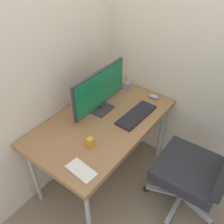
# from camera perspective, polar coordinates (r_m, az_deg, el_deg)

# --- Properties ---
(ground_plane) EXTENTS (8.00, 8.00, 0.00)m
(ground_plane) POSITION_cam_1_polar(r_m,az_deg,el_deg) (2.52, -1.84, -14.44)
(ground_plane) COLOR gray
(wall_back) EXTENTS (2.25, 0.04, 2.80)m
(wall_back) POSITION_cam_1_polar(r_m,az_deg,el_deg) (1.92, -12.63, 18.94)
(wall_back) COLOR beige
(wall_back) RESTS_ON ground_plane
(wall_side_right) EXTENTS (0.04, 1.73, 2.80)m
(wall_side_right) POSITION_cam_1_polar(r_m,az_deg,el_deg) (2.12, 12.44, 20.73)
(wall_side_right) COLOR beige
(wall_side_right) RESTS_ON ground_plane
(desk) EXTENTS (1.25, 0.73, 0.71)m
(desk) POSITION_cam_1_polar(r_m,az_deg,el_deg) (2.04, -2.21, -2.98)
(desk) COLOR #996B42
(desk) RESTS_ON ground_plane
(office_chair) EXTENTS (0.63, 0.66, 1.23)m
(office_chair) POSITION_cam_1_polar(r_m,az_deg,el_deg) (1.96, 21.88, -10.71)
(office_chair) COLOR black
(office_chair) RESTS_ON ground_plane
(monitor) EXTENTS (0.63, 0.16, 0.38)m
(monitor) POSITION_cam_1_polar(r_m,az_deg,el_deg) (2.02, -2.86, 5.23)
(monitor) COLOR #333338
(monitor) RESTS_ON desk
(keyboard) EXTENTS (0.42, 0.17, 0.02)m
(keyboard) POSITION_cam_1_polar(r_m,az_deg,el_deg) (2.06, 5.77, -0.68)
(keyboard) COLOR black
(keyboard) RESTS_ON desk
(mouse) EXTENTS (0.06, 0.11, 0.04)m
(mouse) POSITION_cam_1_polar(r_m,az_deg,el_deg) (2.29, 9.75, 3.66)
(mouse) COLOR #9EA0A5
(mouse) RESTS_ON desk
(pen_holder) EXTENTS (0.08, 0.08, 0.16)m
(pen_holder) POSITION_cam_1_polar(r_m,az_deg,el_deg) (2.38, 3.53, 6.31)
(pen_holder) COLOR gray
(pen_holder) RESTS_ON desk
(notebook) EXTENTS (0.13, 0.22, 0.01)m
(notebook) POSITION_cam_1_polar(r_m,az_deg,el_deg) (1.65, -7.29, -13.56)
(notebook) COLOR silver
(notebook) RESTS_ON desk
(desk_clamp_accessory) EXTENTS (0.04, 0.04, 0.07)m
(desk_clamp_accessory) POSITION_cam_1_polar(r_m,az_deg,el_deg) (1.77, -5.16, -7.12)
(desk_clamp_accessory) COLOR orange
(desk_clamp_accessory) RESTS_ON desk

